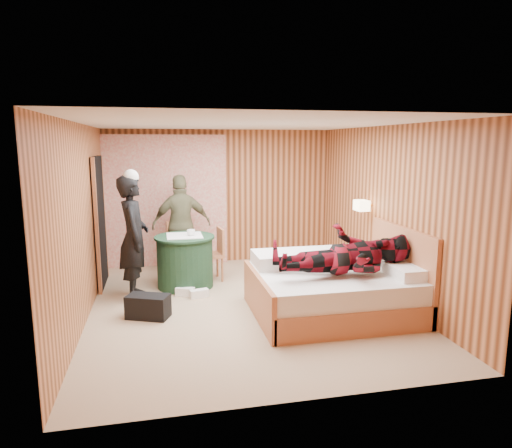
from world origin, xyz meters
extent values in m
cube|color=tan|center=(0.00, 0.00, 0.00)|extent=(4.20, 5.00, 0.01)
cube|color=white|center=(0.00, 0.00, 2.50)|extent=(4.20, 5.00, 0.01)
cube|color=#C77C4C|center=(0.00, 2.50, 1.25)|extent=(4.20, 0.02, 2.50)
cube|color=#C77C4C|center=(-2.10, 0.00, 1.25)|extent=(0.02, 5.00, 2.50)
cube|color=#C77C4C|center=(2.10, 0.00, 1.25)|extent=(0.02, 5.00, 2.50)
cube|color=beige|center=(-1.00, 2.43, 1.20)|extent=(2.20, 0.08, 2.40)
cube|color=black|center=(-2.06, 1.40, 1.02)|extent=(0.06, 0.90, 2.05)
cylinder|color=gold|center=(2.00, 0.45, 1.30)|extent=(0.18, 0.04, 0.04)
cube|color=#FFEAB2|center=(1.92, 0.45, 1.30)|extent=(0.18, 0.24, 0.16)
cube|color=#BF764E|center=(1.10, -0.57, 0.16)|extent=(2.07, 1.66, 0.31)
cube|color=white|center=(1.10, -0.57, 0.44)|extent=(2.01, 1.60, 0.26)
cube|color=#BF764E|center=(0.06, -0.57, 0.29)|extent=(0.06, 1.66, 0.58)
cube|color=#BF764E|center=(2.06, -0.57, 0.57)|extent=(0.06, 1.66, 1.14)
cube|color=white|center=(1.91, -0.96, 0.64)|extent=(0.39, 0.57, 0.15)
cube|color=white|center=(1.91, -0.17, 0.64)|extent=(0.39, 0.57, 0.15)
cube|color=white|center=(0.74, -0.10, 0.66)|extent=(1.24, 0.62, 0.19)
cube|color=#BF764E|center=(1.88, 0.58, 0.29)|extent=(0.42, 0.58, 0.58)
cube|color=#BF764E|center=(1.88, 0.58, 0.47)|extent=(0.44, 0.60, 0.03)
cylinder|color=#21472B|center=(-0.77, 1.03, 0.40)|extent=(0.87, 0.87, 0.79)
cylinder|color=#21472B|center=(-0.77, 1.03, 0.80)|extent=(0.94, 0.94, 0.03)
cube|color=white|center=(-0.77, 1.03, 0.82)|extent=(0.71, 0.71, 0.01)
cube|color=#BF764E|center=(-0.77, 1.68, 0.45)|extent=(0.54, 0.54, 0.05)
cube|color=#BF764E|center=(-0.83, 1.86, 0.70)|extent=(0.41, 0.18, 0.46)
cylinder|color=#BF764E|center=(-0.87, 1.47, 0.21)|extent=(0.04, 0.04, 0.43)
cylinder|color=#BF764E|center=(-0.67, 1.90, 0.21)|extent=(0.04, 0.04, 0.43)
cube|color=#BF764E|center=(-0.34, 1.29, 0.42)|extent=(0.44, 0.44, 0.05)
cube|color=#BF764E|center=(-0.16, 1.31, 0.66)|extent=(0.08, 0.39, 0.43)
cylinder|color=#BF764E|center=(-0.52, 1.43, 0.20)|extent=(0.04, 0.04, 0.40)
cylinder|color=#BF764E|center=(-0.16, 1.15, 0.20)|extent=(0.04, 0.04, 0.40)
cube|color=black|center=(-1.33, -0.20, 0.15)|extent=(0.60, 0.47, 0.30)
cube|color=white|center=(-0.81, 0.57, 0.06)|extent=(0.30, 0.20, 0.12)
cube|color=white|center=(-0.61, 0.45, 0.06)|extent=(0.29, 0.17, 0.12)
imported|color=black|center=(-1.51, 0.65, 0.90)|extent=(0.45, 0.67, 1.80)
imported|color=#676544|center=(-0.77, 1.81, 0.86)|extent=(1.05, 0.53, 1.72)
imported|color=maroon|center=(1.15, -0.77, 1.00)|extent=(0.86, 0.67, 1.77)
imported|color=white|center=(1.88, 0.53, 0.59)|extent=(0.18, 0.23, 0.02)
imported|color=white|center=(1.88, 0.53, 0.61)|extent=(0.27, 0.28, 0.02)
imported|color=white|center=(1.88, 0.71, 0.62)|extent=(0.10, 0.10, 0.09)
imported|color=white|center=(-0.67, 0.98, 0.88)|extent=(0.13, 0.13, 0.10)
camera|label=1|loc=(-1.14, -6.02, 2.24)|focal=32.00mm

